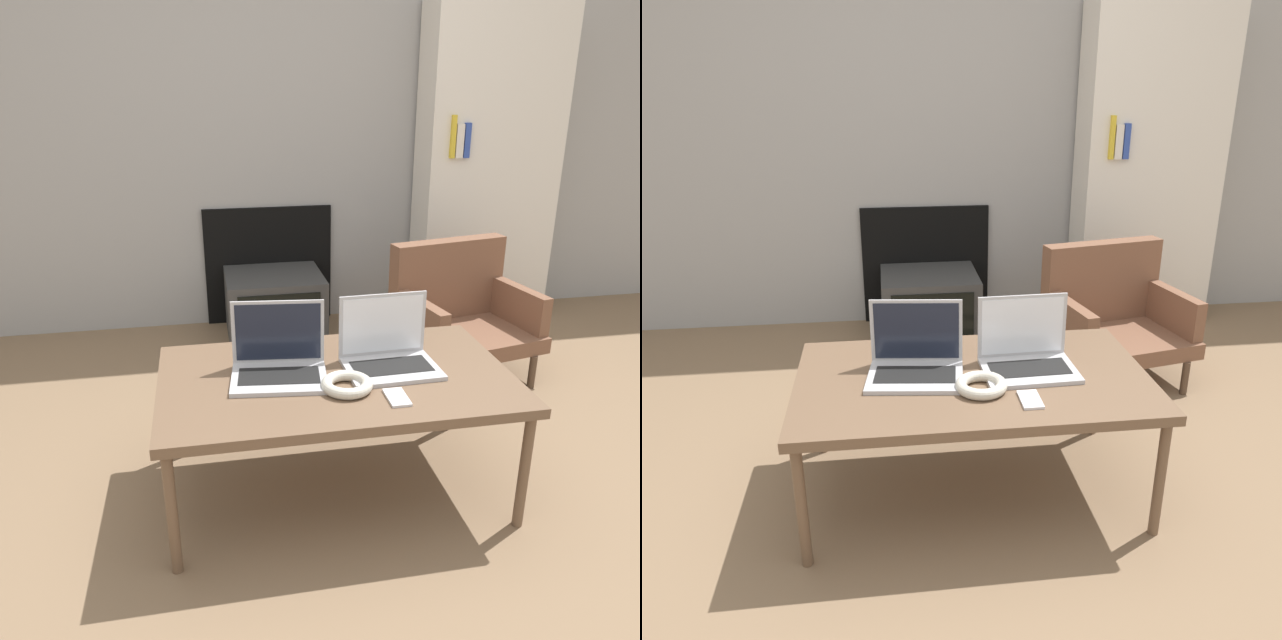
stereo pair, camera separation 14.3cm
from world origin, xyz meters
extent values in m
plane|color=#7A6047|center=(0.00, 0.00, 0.00)|extent=(14.00, 14.00, 0.00)
cube|color=#999999|center=(0.00, 2.18, 1.30)|extent=(7.00, 0.06, 2.60)
cube|color=black|center=(-0.03, 2.14, 0.36)|extent=(0.78, 0.03, 0.72)
cube|color=brown|center=(0.00, 0.32, 0.46)|extent=(1.24, 0.73, 0.04)
cylinder|color=brown|center=(-0.58, -0.01, 0.22)|extent=(0.04, 0.04, 0.44)
cylinder|color=brown|center=(0.58, -0.01, 0.22)|extent=(0.04, 0.04, 0.44)
cylinder|color=brown|center=(-0.58, 0.65, 0.22)|extent=(0.04, 0.04, 0.44)
cylinder|color=brown|center=(0.58, 0.65, 0.22)|extent=(0.04, 0.04, 0.44)
cube|color=#B2B2B7|center=(-0.20, 0.32, 0.48)|extent=(0.36, 0.28, 0.02)
cube|color=black|center=(-0.20, 0.32, 0.49)|extent=(0.29, 0.17, 0.00)
cube|color=#B2B2B7|center=(-0.19, 0.44, 0.61)|extent=(0.33, 0.05, 0.23)
cube|color=black|center=(-0.19, 0.43, 0.61)|extent=(0.30, 0.04, 0.21)
cube|color=#B2B2B7|center=(0.20, 0.32, 0.48)|extent=(0.34, 0.25, 0.02)
cube|color=black|center=(0.20, 0.32, 0.49)|extent=(0.28, 0.14, 0.00)
cube|color=#B2B2B7|center=(0.20, 0.44, 0.61)|extent=(0.33, 0.02, 0.23)
cube|color=white|center=(0.20, 0.43, 0.61)|extent=(0.30, 0.01, 0.21)
torus|color=beige|center=(0.01, 0.21, 0.49)|extent=(0.18, 0.18, 0.04)
cube|color=silver|center=(0.16, 0.11, 0.48)|extent=(0.07, 0.12, 0.01)
cube|color=#383838|center=(-0.03, 1.88, 0.19)|extent=(0.56, 0.50, 0.38)
cube|color=black|center=(-0.03, 1.63, 0.19)|extent=(0.46, 0.01, 0.29)
cube|color=brown|center=(0.87, 1.15, 0.21)|extent=(0.73, 0.64, 0.08)
cube|color=brown|center=(0.83, 1.36, 0.46)|extent=(0.65, 0.22, 0.42)
cube|color=brown|center=(0.58, 1.10, 0.35)|extent=(0.15, 0.47, 0.20)
cube|color=brown|center=(1.15, 1.21, 0.35)|extent=(0.15, 0.47, 0.20)
cylinder|color=#4C3828|center=(0.60, 0.94, 0.09)|extent=(0.04, 0.04, 0.17)
cylinder|color=#4C3828|center=(1.14, 0.94, 0.09)|extent=(0.04, 0.04, 0.17)
cylinder|color=#4C3828|center=(0.60, 1.36, 0.09)|extent=(0.04, 0.04, 0.17)
cylinder|color=#4C3828|center=(1.14, 1.36, 0.09)|extent=(0.04, 0.04, 0.17)
cube|color=silver|center=(1.29, 1.98, 0.93)|extent=(0.82, 0.30, 1.87)
cube|color=gold|center=(0.99, 1.82, 1.14)|extent=(0.03, 0.02, 0.23)
cube|color=silver|center=(1.03, 1.82, 1.12)|extent=(0.04, 0.02, 0.19)
cube|color=#2D479E|center=(1.08, 1.82, 1.12)|extent=(0.03, 0.02, 0.19)
camera|label=1|loc=(-0.43, -1.61, 1.45)|focal=35.00mm
camera|label=2|loc=(-0.29, -1.63, 1.45)|focal=35.00mm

